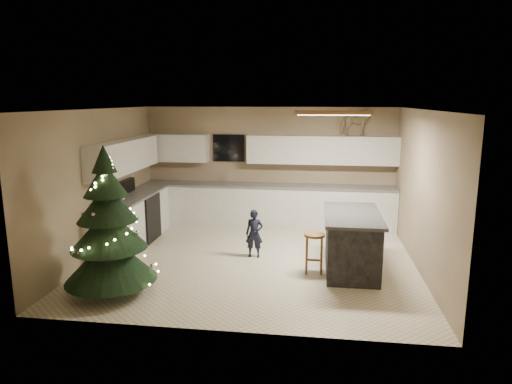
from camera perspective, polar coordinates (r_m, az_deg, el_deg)
ground_plane at (r=8.05m, az=-0.34°, el=-8.54°), size 5.50×5.50×0.00m
room_shell at (r=7.63m, az=-0.18°, el=3.90°), size 5.52×5.02×2.61m
cabinetry at (r=9.56m, az=-4.36°, el=-0.62°), size 5.50×3.20×2.00m
island at (r=7.66m, az=11.83°, el=-6.06°), size 0.90×1.70×0.95m
bar_stool at (r=7.46m, az=7.30°, el=-6.37°), size 0.34×0.34×0.64m
christmas_tree at (r=6.83m, az=-17.93°, el=-5.00°), size 1.35×1.30×2.15m
toddler at (r=8.10m, az=-0.21°, el=-5.23°), size 0.32×0.21×0.85m
rocking_horse at (r=9.86m, az=12.43°, el=8.52°), size 0.68×0.38×0.56m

